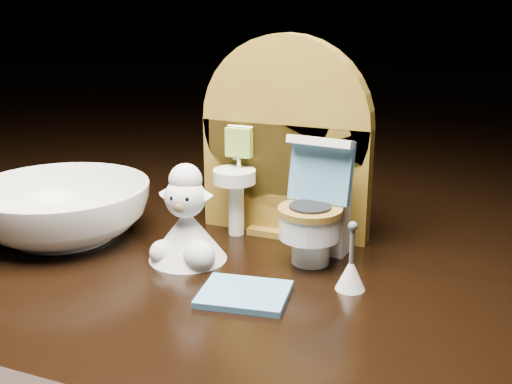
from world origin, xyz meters
TOP-DOWN VIEW (x-y plane):
  - backdrop_panel at (-0.00, 0.06)m, footprint 0.13×0.05m
  - toy_toilet at (0.04, 0.02)m, footprint 0.05×0.06m
  - bath_mat at (0.02, -0.05)m, footprint 0.06×0.05m
  - toilet_brush at (0.07, -0.01)m, footprint 0.02×0.02m
  - plush_lamb at (-0.04, -0.01)m, footprint 0.05×0.05m
  - ceramic_bowl at (-0.15, -0.01)m, footprint 0.17×0.17m

SIDE VIEW (x-z plane):
  - bath_mat at x=0.02m, z-range 0.00..0.00m
  - toilet_brush at x=0.07m, z-range -0.01..0.03m
  - ceramic_bowl at x=-0.15m, z-range 0.00..0.04m
  - plush_lamb at x=-0.04m, z-range -0.01..0.06m
  - toy_toilet at x=0.04m, z-range -0.01..0.08m
  - backdrop_panel at x=0.00m, z-range -0.01..0.14m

